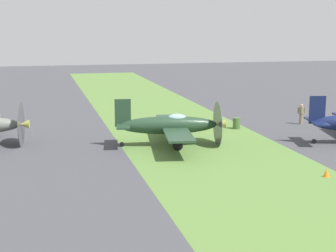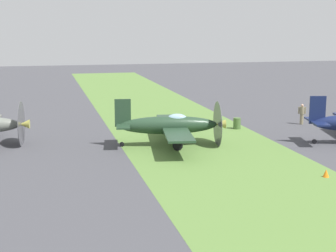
{
  "view_description": "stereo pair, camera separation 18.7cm",
  "coord_description": "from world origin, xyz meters",
  "px_view_note": "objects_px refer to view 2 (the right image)",
  "views": [
    {
      "loc": [
        31.84,
        -21.72,
        8.22
      ],
      "look_at": [
        -2.73,
        -13.13,
        1.36
      ],
      "focal_mm": 55.92,
      "sensor_mm": 36.0,
      "label": 1
    },
    {
      "loc": [
        31.89,
        -21.54,
        8.22
      ],
      "look_at": [
        -2.73,
        -13.13,
        1.36
      ],
      "focal_mm": 55.92,
      "sensor_mm": 36.0,
      "label": 2
    }
  ],
  "objects_px": {
    "airplane_wingman": "(170,125)",
    "fuel_drum": "(237,123)",
    "runway_marker_cone": "(326,173)",
    "ground_crew_chief": "(302,114)"
  },
  "relations": [
    {
      "from": "ground_crew_chief",
      "to": "fuel_drum",
      "type": "relative_size",
      "value": 1.92
    },
    {
      "from": "airplane_wingman",
      "to": "fuel_drum",
      "type": "relative_size",
      "value": 10.87
    },
    {
      "from": "runway_marker_cone",
      "to": "fuel_drum",
      "type": "bearing_deg",
      "value": 179.28
    },
    {
      "from": "airplane_wingman",
      "to": "ground_crew_chief",
      "type": "distance_m",
      "value": 13.71
    },
    {
      "from": "ground_crew_chief",
      "to": "fuel_drum",
      "type": "bearing_deg",
      "value": 30.01
    },
    {
      "from": "airplane_wingman",
      "to": "ground_crew_chief",
      "type": "relative_size",
      "value": 5.65
    },
    {
      "from": "fuel_drum",
      "to": "runway_marker_cone",
      "type": "height_order",
      "value": "fuel_drum"
    },
    {
      "from": "ground_crew_chief",
      "to": "airplane_wingman",
      "type": "bearing_deg",
      "value": 46.47
    },
    {
      "from": "airplane_wingman",
      "to": "ground_crew_chief",
      "type": "xyz_separation_m",
      "value": [
        -5.13,
        12.7,
        -0.54
      ]
    },
    {
      "from": "fuel_drum",
      "to": "runway_marker_cone",
      "type": "relative_size",
      "value": 2.05
    }
  ]
}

